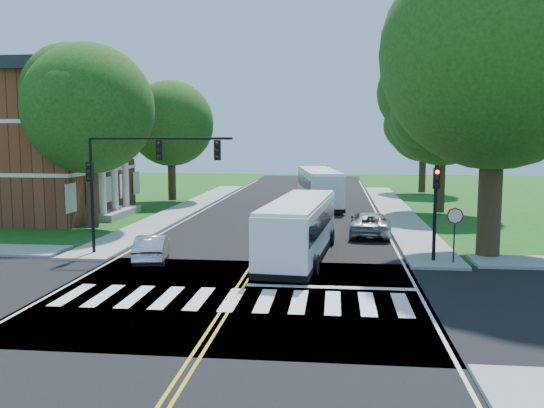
# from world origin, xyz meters

# --- Properties ---
(ground) EXTENTS (140.00, 140.00, 0.00)m
(ground) POSITION_xyz_m (0.00, 0.00, 0.00)
(ground) COLOR #194C13
(ground) RESTS_ON ground
(road) EXTENTS (14.00, 96.00, 0.01)m
(road) POSITION_xyz_m (0.00, 18.00, 0.01)
(road) COLOR black
(road) RESTS_ON ground
(cross_road) EXTENTS (60.00, 12.00, 0.01)m
(cross_road) POSITION_xyz_m (0.00, 0.00, 0.01)
(cross_road) COLOR black
(cross_road) RESTS_ON ground
(center_line) EXTENTS (0.36, 70.00, 0.01)m
(center_line) POSITION_xyz_m (0.00, 22.00, 0.01)
(center_line) COLOR gold
(center_line) RESTS_ON road
(edge_line_w) EXTENTS (0.12, 70.00, 0.01)m
(edge_line_w) POSITION_xyz_m (-6.80, 22.00, 0.01)
(edge_line_w) COLOR silver
(edge_line_w) RESTS_ON road
(edge_line_e) EXTENTS (0.12, 70.00, 0.01)m
(edge_line_e) POSITION_xyz_m (6.80, 22.00, 0.01)
(edge_line_e) COLOR silver
(edge_line_e) RESTS_ON road
(crosswalk) EXTENTS (12.60, 3.00, 0.01)m
(crosswalk) POSITION_xyz_m (0.00, -0.50, 0.02)
(crosswalk) COLOR silver
(crosswalk) RESTS_ON road
(stop_bar) EXTENTS (6.60, 0.40, 0.01)m
(stop_bar) POSITION_xyz_m (3.50, 1.60, 0.02)
(stop_bar) COLOR silver
(stop_bar) RESTS_ON road
(sidewalk_nw) EXTENTS (2.60, 40.00, 0.15)m
(sidewalk_nw) POSITION_xyz_m (-8.30, 25.00, 0.07)
(sidewalk_nw) COLOR gray
(sidewalk_nw) RESTS_ON ground
(sidewalk_ne) EXTENTS (2.60, 40.00, 0.15)m
(sidewalk_ne) POSITION_xyz_m (8.30, 25.00, 0.07)
(sidewalk_ne) COLOR gray
(sidewalk_ne) RESTS_ON ground
(tree_ne_big) EXTENTS (10.80, 10.80, 14.91)m
(tree_ne_big) POSITION_xyz_m (11.00, 8.00, 9.62)
(tree_ne_big) COLOR #312213
(tree_ne_big) RESTS_ON ground
(tree_west_near) EXTENTS (8.00, 8.00, 11.40)m
(tree_west_near) POSITION_xyz_m (-11.50, 14.00, 7.53)
(tree_west_near) COLOR #312213
(tree_west_near) RESTS_ON ground
(tree_west_far) EXTENTS (7.60, 7.60, 10.67)m
(tree_west_far) POSITION_xyz_m (-11.00, 30.00, 7.00)
(tree_west_far) COLOR #312213
(tree_west_far) RESTS_ON ground
(tree_east_mid) EXTENTS (8.40, 8.40, 11.93)m
(tree_east_mid) POSITION_xyz_m (11.50, 24.00, 7.86)
(tree_east_mid) COLOR #312213
(tree_east_mid) RESTS_ON ground
(tree_east_far) EXTENTS (7.20, 7.20, 10.34)m
(tree_east_far) POSITION_xyz_m (12.50, 40.00, 6.86)
(tree_east_far) COLOR #312213
(tree_east_far) RESTS_ON ground
(signal_nw) EXTENTS (7.15, 0.46, 5.66)m
(signal_nw) POSITION_xyz_m (-5.86, 6.43, 4.38)
(signal_nw) COLOR black
(signal_nw) RESTS_ON ground
(signal_ne) EXTENTS (0.30, 0.46, 4.40)m
(signal_ne) POSITION_xyz_m (8.20, 6.44, 2.96)
(signal_ne) COLOR black
(signal_ne) RESTS_ON ground
(stop_sign) EXTENTS (0.76, 0.08, 2.53)m
(stop_sign) POSITION_xyz_m (9.00, 5.98, 2.03)
(stop_sign) COLOR black
(stop_sign) RESTS_ON ground
(bus_lead) EXTENTS (3.37, 11.08, 2.82)m
(bus_lead) POSITION_xyz_m (1.94, 7.00, 1.50)
(bus_lead) COLOR white
(bus_lead) RESTS_ON road
(bus_follow) EXTENTS (4.30, 12.20, 3.09)m
(bus_follow) POSITION_xyz_m (2.26, 27.85, 1.64)
(bus_follow) COLOR white
(bus_follow) RESTS_ON road
(hatchback) EXTENTS (2.07, 4.06, 1.28)m
(hatchback) POSITION_xyz_m (-4.84, 5.32, 0.65)
(hatchback) COLOR #B2B4B9
(hatchback) RESTS_ON road
(suv) EXTENTS (2.67, 5.17, 1.39)m
(suv) POSITION_xyz_m (5.73, 13.65, 0.71)
(suv) COLOR #B2B5BA
(suv) RESTS_ON road
(dark_sedan) EXTENTS (1.91, 4.14, 1.17)m
(dark_sedan) POSITION_xyz_m (5.41, 15.27, 0.60)
(dark_sedan) COLOR black
(dark_sedan) RESTS_ON road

